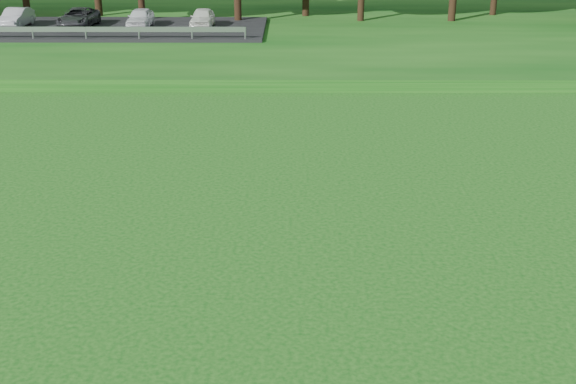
{
  "coord_description": "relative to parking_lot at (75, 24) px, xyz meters",
  "views": [
    {
      "loc": [
        -10.26,
        -14.13,
        8.34
      ],
      "look_at": [
        -10.35,
        3.3,
        1.3
      ],
      "focal_mm": 45.0,
      "sensor_mm": 36.0,
      "label": 1
    }
  ],
  "objects": [
    {
      "name": "parking_lot",
      "position": [
        0.0,
        0.0,
        0.0
      ],
      "size": [
        24.0,
        9.0,
        1.38
      ],
      "color": "black",
      "rests_on": "berm"
    },
    {
      "name": "berm",
      "position": [
        24.22,
        1.19,
        -0.73
      ],
      "size": [
        130.0,
        30.0,
        0.6
      ],
      "primitive_type": "cube",
      "color": "#0D4810",
      "rests_on": "ground"
    },
    {
      "name": "walking_path",
      "position": [
        24.22,
        -12.81,
        -1.01
      ],
      "size": [
        130.0,
        1.6,
        0.04
      ],
      "primitive_type": "cube",
      "color": "gray",
      "rests_on": "ground"
    }
  ]
}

